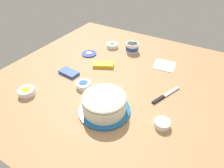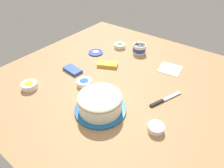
{
  "view_description": "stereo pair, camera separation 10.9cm",
  "coord_description": "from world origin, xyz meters",
  "px_view_note": "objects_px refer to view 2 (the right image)",
  "views": [
    {
      "loc": [
        0.51,
        -0.91,
        0.77
      ],
      "look_at": [
        0.03,
        -0.1,
        0.04
      ],
      "focal_mm": 30.64,
      "sensor_mm": 36.0,
      "label": 1
    },
    {
      "loc": [
        0.6,
        -0.85,
        0.77
      ],
      "look_at": [
        0.03,
        -0.1,
        0.04
      ],
      "focal_mm": 30.64,
      "sensor_mm": 36.0,
      "label": 2
    }
  ],
  "objects_px": {
    "candy_box_upper": "(107,64)",
    "paper_napkin": "(170,69)",
    "frosted_cake": "(100,103)",
    "sprinkle_bowl_blue": "(84,82)",
    "frosting_tub_lid": "(96,52)",
    "spreading_knife": "(163,100)",
    "candy_box_lower": "(73,70)",
    "sprinkle_bowl_rainbow": "(156,128)",
    "sprinkle_bowl_yellow": "(30,85)",
    "frosting_tub": "(139,49)",
    "sprinkle_bowl_green": "(120,45)"
  },
  "relations": [
    {
      "from": "frosting_tub_lid",
      "to": "spreading_knife",
      "type": "xyz_separation_m",
      "value": [
        0.69,
        -0.19,
        -0.0
      ]
    },
    {
      "from": "frosted_cake",
      "to": "frosting_tub_lid",
      "type": "height_order",
      "value": "frosted_cake"
    },
    {
      "from": "frosted_cake",
      "to": "candy_box_lower",
      "type": "height_order",
      "value": "frosted_cake"
    },
    {
      "from": "frosted_cake",
      "to": "sprinkle_bowl_yellow",
      "type": "xyz_separation_m",
      "value": [
        -0.48,
        -0.12,
        -0.03
      ]
    },
    {
      "from": "sprinkle_bowl_yellow",
      "to": "candy_box_upper",
      "type": "height_order",
      "value": "sprinkle_bowl_yellow"
    },
    {
      "from": "candy_box_upper",
      "to": "paper_napkin",
      "type": "xyz_separation_m",
      "value": [
        0.39,
        0.24,
        -0.01
      ]
    },
    {
      "from": "paper_napkin",
      "to": "sprinkle_bowl_rainbow",
      "type": "bearing_deg",
      "value": -73.16
    },
    {
      "from": "frosting_tub",
      "to": "spreading_knife",
      "type": "relative_size",
      "value": 0.47
    },
    {
      "from": "frosting_tub_lid",
      "to": "sprinkle_bowl_blue",
      "type": "height_order",
      "value": "sprinkle_bowl_blue"
    },
    {
      "from": "sprinkle_bowl_green",
      "to": "candy_box_lower",
      "type": "height_order",
      "value": "sprinkle_bowl_green"
    },
    {
      "from": "sprinkle_bowl_blue",
      "to": "paper_napkin",
      "type": "xyz_separation_m",
      "value": [
        0.37,
        0.51,
        -0.02
      ]
    },
    {
      "from": "frosting_tub",
      "to": "candy_box_lower",
      "type": "relative_size",
      "value": 0.77
    },
    {
      "from": "frosting_tub_lid",
      "to": "sprinkle_bowl_blue",
      "type": "relative_size",
      "value": 1.24
    },
    {
      "from": "frosted_cake",
      "to": "sprinkle_bowl_rainbow",
      "type": "height_order",
      "value": "frosted_cake"
    },
    {
      "from": "sprinkle_bowl_blue",
      "to": "candy_box_upper",
      "type": "xyz_separation_m",
      "value": [
        -0.02,
        0.27,
        -0.01
      ]
    },
    {
      "from": "frosted_cake",
      "to": "frosting_tub_lid",
      "type": "distance_m",
      "value": 0.65
    },
    {
      "from": "sprinkle_bowl_blue",
      "to": "candy_box_upper",
      "type": "relative_size",
      "value": 0.64
    },
    {
      "from": "sprinkle_bowl_blue",
      "to": "candy_box_lower",
      "type": "distance_m",
      "value": 0.19
    },
    {
      "from": "sprinkle_bowl_rainbow",
      "to": "candy_box_upper",
      "type": "xyz_separation_m",
      "value": [
        -0.56,
        0.32,
        -0.01
      ]
    },
    {
      "from": "frosting_tub",
      "to": "sprinkle_bowl_rainbow",
      "type": "bearing_deg",
      "value": -53.2
    },
    {
      "from": "candy_box_upper",
      "to": "paper_napkin",
      "type": "bearing_deg",
      "value": 4.52
    },
    {
      "from": "frosting_tub",
      "to": "frosted_cake",
      "type": "bearing_deg",
      "value": -76.44
    },
    {
      "from": "sprinkle_bowl_rainbow",
      "to": "paper_napkin",
      "type": "xyz_separation_m",
      "value": [
        -0.17,
        0.56,
        -0.01
      ]
    },
    {
      "from": "spreading_knife",
      "to": "paper_napkin",
      "type": "bearing_deg",
      "value": 107.39
    },
    {
      "from": "sprinkle_bowl_yellow",
      "to": "frosted_cake",
      "type": "bearing_deg",
      "value": 14.09
    },
    {
      "from": "frosting_tub_lid",
      "to": "candy_box_upper",
      "type": "relative_size",
      "value": 0.8
    },
    {
      "from": "spreading_knife",
      "to": "candy_box_upper",
      "type": "height_order",
      "value": "candy_box_upper"
    },
    {
      "from": "frosting_tub_lid",
      "to": "candy_box_upper",
      "type": "height_order",
      "value": "candy_box_upper"
    },
    {
      "from": "frosting_tub",
      "to": "candy_box_upper",
      "type": "distance_m",
      "value": 0.33
    },
    {
      "from": "spreading_knife",
      "to": "sprinkle_bowl_rainbow",
      "type": "bearing_deg",
      "value": -74.02
    },
    {
      "from": "frosting_tub",
      "to": "candy_box_upper",
      "type": "xyz_separation_m",
      "value": [
        -0.08,
        -0.31,
        -0.03
      ]
    },
    {
      "from": "frosting_tub_lid",
      "to": "spreading_knife",
      "type": "distance_m",
      "value": 0.72
    },
    {
      "from": "sprinkle_bowl_rainbow",
      "to": "candy_box_upper",
      "type": "relative_size",
      "value": 0.55
    },
    {
      "from": "frosted_cake",
      "to": "sprinkle_bowl_rainbow",
      "type": "distance_m",
      "value": 0.32
    },
    {
      "from": "sprinkle_bowl_rainbow",
      "to": "candy_box_upper",
      "type": "bearing_deg",
      "value": 150.04
    },
    {
      "from": "frosted_cake",
      "to": "frosting_tub",
      "type": "relative_size",
      "value": 2.69
    },
    {
      "from": "frosted_cake",
      "to": "candy_box_upper",
      "type": "bearing_deg",
      "value": 123.31
    },
    {
      "from": "spreading_knife",
      "to": "sprinkle_bowl_rainbow",
      "type": "height_order",
      "value": "sprinkle_bowl_rainbow"
    },
    {
      "from": "frosted_cake",
      "to": "candy_box_upper",
      "type": "xyz_separation_m",
      "value": [
        -0.25,
        0.38,
        -0.04
      ]
    },
    {
      "from": "frosted_cake",
      "to": "sprinkle_bowl_blue",
      "type": "height_order",
      "value": "frosted_cake"
    },
    {
      "from": "frosting_tub",
      "to": "paper_napkin",
      "type": "xyz_separation_m",
      "value": [
        0.31,
        -0.08,
        -0.03
      ]
    },
    {
      "from": "paper_napkin",
      "to": "spreading_knife",
      "type": "bearing_deg",
      "value": -72.61
    },
    {
      "from": "sprinkle_bowl_green",
      "to": "candy_box_upper",
      "type": "relative_size",
      "value": 0.66
    },
    {
      "from": "frosted_cake",
      "to": "frosting_tub",
      "type": "distance_m",
      "value": 0.72
    },
    {
      "from": "frosting_tub",
      "to": "sprinkle_bowl_green",
      "type": "height_order",
      "value": "frosting_tub"
    },
    {
      "from": "frosting_tub",
      "to": "paper_napkin",
      "type": "bearing_deg",
      "value": -13.83
    },
    {
      "from": "frosting_tub",
      "to": "paper_napkin",
      "type": "distance_m",
      "value": 0.32
    },
    {
      "from": "sprinkle_bowl_green",
      "to": "paper_napkin",
      "type": "xyz_separation_m",
      "value": [
        0.49,
        -0.06,
        -0.02
      ]
    },
    {
      "from": "candy_box_upper",
      "to": "frosting_tub_lid",
      "type": "bearing_deg",
      "value": 127.83
    },
    {
      "from": "sprinkle_bowl_yellow",
      "to": "frosting_tub",
      "type": "bearing_deg",
      "value": 68.97
    }
  ]
}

